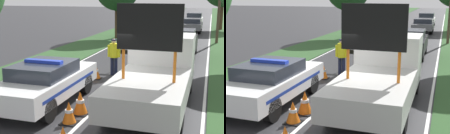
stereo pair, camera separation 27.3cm
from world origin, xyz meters
The scene contains 16 objects.
ground_plane centered at (0.00, 0.00, 0.00)m, with size 160.00×160.00×0.00m, color #28282B.
lane_markings centered at (0.00, 18.64, 0.00)m, with size 6.81×67.36×0.01m.
grass_verge_left centered at (-5.05, 20.00, 0.01)m, with size 3.20×120.00×0.03m.
police_car centered at (-1.73, -0.86, 0.77)m, with size 1.86×4.72×1.54m.
work_truck centered at (1.73, 0.40, 1.05)m, with size 2.26×5.59×3.37m.
road_barrier centered at (0.26, 4.38, 0.86)m, with size 2.85×0.08×1.04m.
police_officer centered at (-0.71, 3.47, 1.00)m, with size 0.60×0.38×1.68m.
pedestrian_civilian centered at (0.34, 3.79, 0.92)m, with size 0.56×0.36×1.57m.
traffic_cone_centre_front centered at (-1.29, 2.66, 0.31)m, with size 0.45×0.45×0.63m.
traffic_cone_near_truck centered at (2.61, 3.08, 0.26)m, with size 0.37×0.37×0.52m.
traffic_cone_behind_barrier centered at (-0.30, -1.37, 0.35)m, with size 0.52×0.52×0.72m.
traffic_cone_lane_edge centered at (-0.31, -2.15, 0.32)m, with size 0.47×0.47×0.65m.
queued_car_sedan_black centered at (1.77, 8.90, 0.84)m, with size 1.73×4.00×1.63m.
queued_car_hatch_blue centered at (-1.90, 15.69, 0.71)m, with size 1.80×4.54×1.35m.
queued_car_suv_grey centered at (1.58, 21.68, 0.73)m, with size 1.89×4.22×1.35m.
queued_car_van_white centered at (1.49, 28.21, 0.79)m, with size 1.85×4.04×1.53m.
Camera 1 is at (3.38, -9.75, 3.61)m, focal length 50.00 mm.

